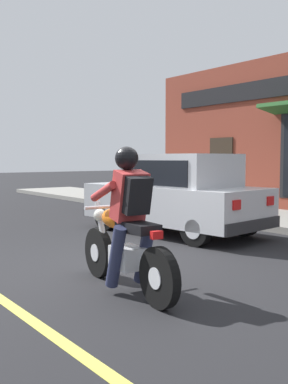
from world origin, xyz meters
The scene contains 4 objects.
ground_plane centered at (0.00, 0.00, 0.00)m, with size 80.00×80.00×0.00m, color black.
sidewalk_curb centered at (5.32, 3.00, 0.07)m, with size 2.60×22.00×0.14m, color gray.
motorcycle_with_rider centered at (-0.57, -0.86, 0.68)m, with size 0.61×2.02×1.62m.
car_hatchback centered at (2.43, 1.72, 0.77)m, with size 2.03×3.93×1.57m.
Camera 1 is at (-3.42, -4.91, 1.49)m, focal length 42.00 mm.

